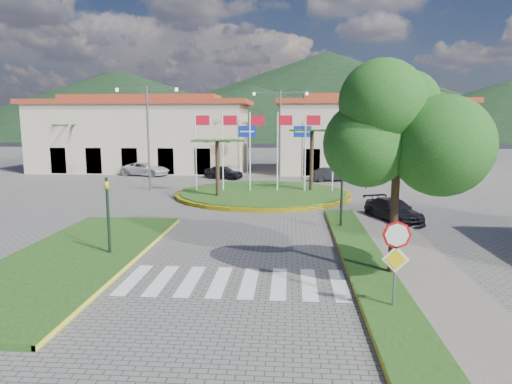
# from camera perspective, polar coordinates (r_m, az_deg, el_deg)

# --- Properties ---
(ground) EXTENTS (160.00, 160.00, 0.00)m
(ground) POSITION_cam_1_polar(r_m,az_deg,el_deg) (12.04, -5.64, -17.69)
(ground) COLOR slate
(ground) RESTS_ON ground
(sidewalk_right) EXTENTS (4.00, 28.00, 0.15)m
(sidewalk_right) POSITION_cam_1_polar(r_m,az_deg,el_deg) (14.26, 21.16, -13.56)
(sidewalk_right) COLOR gray
(sidewalk_right) RESTS_ON ground
(verge_right) EXTENTS (1.60, 28.00, 0.18)m
(verge_right) POSITION_cam_1_polar(r_m,az_deg,el_deg) (13.96, 16.31, -13.74)
(verge_right) COLOR #194112
(verge_right) RESTS_ON ground
(median_left) EXTENTS (5.00, 14.00, 0.18)m
(median_left) POSITION_cam_1_polar(r_m,az_deg,el_deg) (19.35, -21.92, -7.62)
(median_left) COLOR #194112
(median_left) RESTS_ON ground
(crosswalk) EXTENTS (8.00, 3.00, 0.01)m
(crosswalk) POSITION_cam_1_polar(r_m,az_deg,el_deg) (15.67, -3.09, -11.16)
(crosswalk) COLOR silver
(crosswalk) RESTS_ON ground
(roundabout_island) EXTENTS (12.70, 12.70, 6.00)m
(roundabout_island) POSITION_cam_1_polar(r_m,az_deg,el_deg) (33.06, 0.91, -0.14)
(roundabout_island) COLOR yellow
(roundabout_island) RESTS_ON ground
(stop_sign) EXTENTS (0.80, 0.11, 2.65)m
(stop_sign) POSITION_cam_1_polar(r_m,az_deg,el_deg) (13.40, 17.09, -7.04)
(stop_sign) COLOR slate
(stop_sign) RESTS_ON ground
(deciduous_tree) EXTENTS (3.60, 3.60, 6.80)m
(deciduous_tree) POSITION_cam_1_polar(r_m,az_deg,el_deg) (16.00, 17.37, 7.77)
(deciduous_tree) COLOR black
(deciduous_tree) RESTS_ON ground
(traffic_light_left) EXTENTS (0.15, 0.18, 3.20)m
(traffic_light_left) POSITION_cam_1_polar(r_m,az_deg,el_deg) (18.84, -18.03, -2.05)
(traffic_light_left) COLOR black
(traffic_light_left) RESTS_ON ground
(traffic_light_right) EXTENTS (0.15, 0.18, 3.20)m
(traffic_light_right) POSITION_cam_1_polar(r_m,az_deg,el_deg) (23.00, 10.67, 0.16)
(traffic_light_right) COLOR black
(traffic_light_right) RESTS_ON ground
(traffic_light_far) EXTENTS (0.18, 0.15, 3.20)m
(traffic_light_far) POSITION_cam_1_polar(r_m,az_deg,el_deg) (37.25, 13.68, 3.37)
(traffic_light_far) COLOR black
(traffic_light_far) RESTS_ON ground
(direction_sign_west) EXTENTS (1.60, 0.14, 5.20)m
(direction_sign_west) POSITION_cam_1_polar(r_m,az_deg,el_deg) (41.79, -1.11, 6.38)
(direction_sign_west) COLOR slate
(direction_sign_west) RESTS_ON ground
(direction_sign_east) EXTENTS (1.60, 0.14, 5.20)m
(direction_sign_east) POSITION_cam_1_polar(r_m,az_deg,el_deg) (41.62, 5.80, 6.33)
(direction_sign_east) COLOR slate
(direction_sign_east) RESTS_ON ground
(street_lamp_centre) EXTENTS (4.80, 0.16, 8.00)m
(street_lamp_centre) POSITION_cam_1_polar(r_m,az_deg,el_deg) (40.61, 3.01, 7.66)
(street_lamp_centre) COLOR slate
(street_lamp_centre) RESTS_ON ground
(street_lamp_west) EXTENTS (4.80, 0.16, 8.00)m
(street_lamp_west) POSITION_cam_1_polar(r_m,az_deg,el_deg) (36.29, -13.34, 7.28)
(street_lamp_west) COLOR slate
(street_lamp_west) RESTS_ON ground
(building_left) EXTENTS (23.32, 9.54, 8.05)m
(building_left) POSITION_cam_1_polar(r_m,az_deg,el_deg) (51.16, -13.95, 7.01)
(building_left) COLOR beige
(building_left) RESTS_ON ground
(building_right) EXTENTS (19.08, 9.54, 8.05)m
(building_right) POSITION_cam_1_polar(r_m,az_deg,el_deg) (49.28, 13.82, 6.95)
(building_right) COLOR beige
(building_right) RESTS_ON ground
(hill_far_west) EXTENTS (140.00, 140.00, 22.00)m
(hill_far_west) POSITION_cam_1_polar(r_m,az_deg,el_deg) (161.09, -16.69, 10.56)
(hill_far_west) COLOR black
(hill_far_west) RESTS_ON ground
(hill_far_mid) EXTENTS (180.00, 180.00, 30.00)m
(hill_far_mid) POSITION_cam_1_polar(r_m,az_deg,el_deg) (171.36, 8.86, 12.04)
(hill_far_mid) COLOR black
(hill_far_mid) RESTS_ON ground
(hill_near_back) EXTENTS (110.00, 110.00, 16.00)m
(hill_near_back) POSITION_cam_1_polar(r_m,az_deg,el_deg) (141.12, -0.56, 9.99)
(hill_near_back) COLOR black
(hill_near_back) RESTS_ON ground
(white_van) EXTENTS (5.15, 3.36, 1.32)m
(white_van) POSITION_cam_1_polar(r_m,az_deg,el_deg) (46.24, -13.62, 2.81)
(white_van) COLOR #B9B9BB
(white_van) RESTS_ON ground
(car_dark_a) EXTENTS (3.93, 2.53, 1.24)m
(car_dark_a) POSITION_cam_1_polar(r_m,az_deg,el_deg) (42.72, -4.09, 2.50)
(car_dark_a) COLOR black
(car_dark_a) RESTS_ON ground
(car_dark_b) EXTENTS (3.82, 2.00, 1.20)m
(car_dark_b) POSITION_cam_1_polar(r_m,az_deg,el_deg) (41.42, 9.38, 2.17)
(car_dark_b) COLOR black
(car_dark_b) RESTS_ON ground
(car_side_right) EXTENTS (3.02, 4.47, 1.20)m
(car_side_right) POSITION_cam_1_polar(r_m,az_deg,el_deg) (25.64, 16.78, -2.21)
(car_side_right) COLOR black
(car_side_right) RESTS_ON ground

